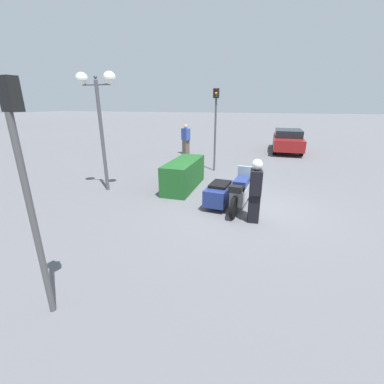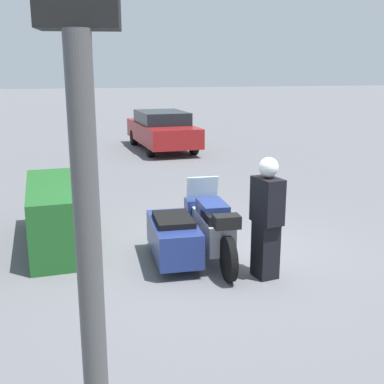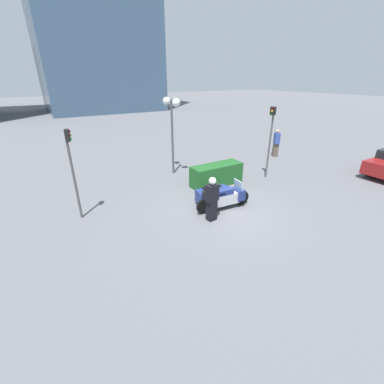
% 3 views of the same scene
% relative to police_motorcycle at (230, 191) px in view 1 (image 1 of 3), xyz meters
% --- Properties ---
extents(ground_plane, '(160.00, 160.00, 0.00)m').
position_rel_police_motorcycle_xyz_m(ground_plane, '(-0.09, -0.40, -0.46)').
color(ground_plane, slate).
extents(police_motorcycle, '(2.45, 1.38, 1.15)m').
position_rel_police_motorcycle_xyz_m(police_motorcycle, '(0.00, 0.00, 0.00)').
color(police_motorcycle, black).
rests_on(police_motorcycle, ground).
extents(officer_rider, '(0.50, 0.33, 1.72)m').
position_rel_police_motorcycle_xyz_m(officer_rider, '(-1.00, -0.80, 0.45)').
color(officer_rider, black).
rests_on(officer_rider, ground).
extents(hedge_bush_curbside, '(2.65, 0.91, 1.04)m').
position_rel_police_motorcycle_xyz_m(hedge_bush_curbside, '(1.26, 1.92, 0.06)').
color(hedge_bush_curbside, '#1E5623').
rests_on(hedge_bush_curbside, ground).
extents(twin_lamp_post, '(0.40, 1.44, 4.02)m').
position_rel_police_motorcycle_xyz_m(twin_lamp_post, '(0.22, 4.57, 2.79)').
color(twin_lamp_post, '#4C4C51').
rests_on(twin_lamp_post, ground).
extents(traffic_light_near, '(0.23, 0.27, 3.66)m').
position_rel_police_motorcycle_xyz_m(traffic_light_near, '(4.13, 1.35, 1.92)').
color(traffic_light_near, '#4C4C4C').
rests_on(traffic_light_near, ground).
extents(traffic_light_far, '(0.22, 0.28, 3.36)m').
position_rel_police_motorcycle_xyz_m(traffic_light_far, '(-5.13, 1.97, 1.76)').
color(traffic_light_far, '#4C4C4C').
rests_on(traffic_light_far, ground).
extents(parked_car_background, '(4.65, 1.78, 1.42)m').
position_rel_police_motorcycle_xyz_m(parked_car_background, '(10.59, -2.23, 0.29)').
color(parked_car_background, maroon).
rests_on(parked_car_background, ground).
extents(pedestrian_bystander, '(0.55, 0.60, 1.82)m').
position_rel_police_motorcycle_xyz_m(pedestrian_bystander, '(7.70, 3.90, 0.45)').
color(pedestrian_bystander, brown).
rests_on(pedestrian_bystander, ground).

